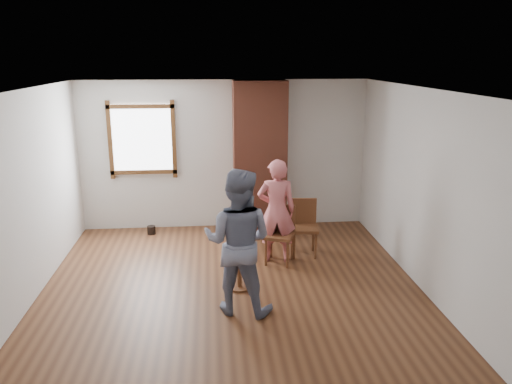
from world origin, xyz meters
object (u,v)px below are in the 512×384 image
dining_chair_left (280,231)px  man (238,242)px  dining_chair_right (304,224)px  person_pink (276,211)px  stoneware_crock (239,219)px  side_table (239,260)px

dining_chair_left → man: man is taller
dining_chair_right → person_pink: size_ratio=0.55×
man → dining_chair_right: bearing=-104.2°
stoneware_crock → dining_chair_left: 1.48m
man → person_pink: bearing=-95.0°
side_table → man: man is taller
person_pink → dining_chair_right: bearing=-146.0°
man → person_pink: man is taller
person_pink → dining_chair_left: bearing=162.8°
dining_chair_left → dining_chair_right: (0.40, 0.26, 0.00)m
man → stoneware_crock: bearing=-74.6°
dining_chair_left → person_pink: bearing=177.0°
stoneware_crock → person_pink: person_pink is taller
stoneware_crock → dining_chair_left: (0.53, -1.36, 0.26)m
stoneware_crock → person_pink: bearing=-70.5°
man → side_table: bearing=-75.6°
side_table → stoneware_crock: bearing=86.6°
stoneware_crock → dining_chair_right: bearing=-49.5°
dining_chair_right → side_table: 1.56m
stoneware_crock → man: size_ratio=0.25×
stoneware_crock → dining_chair_left: bearing=-68.6°
person_pink → side_table: bearing=62.7°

